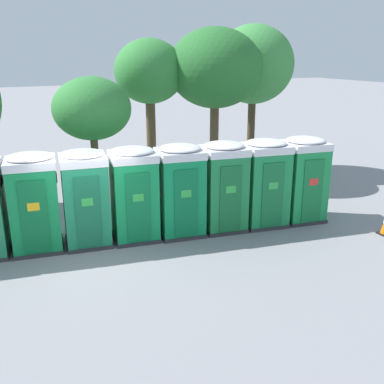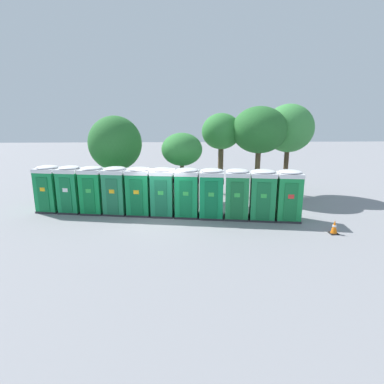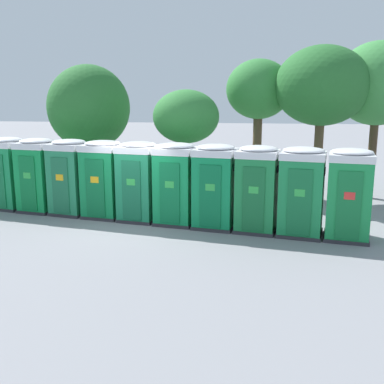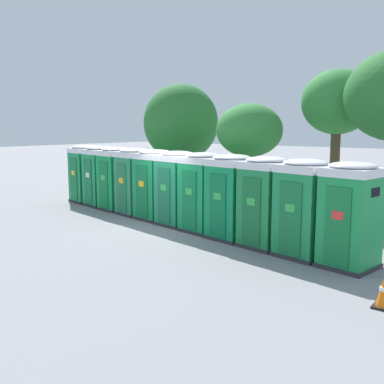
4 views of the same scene
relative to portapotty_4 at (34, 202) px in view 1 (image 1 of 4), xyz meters
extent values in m
plane|color=gray|center=(1.16, -0.74, -1.28)|extent=(120.00, 120.00, 0.00)
cube|color=black|center=(-0.68, 0.12, 0.60)|extent=(0.09, 0.36, 0.20)
cube|color=#2D2D33|center=(0.00, 0.01, -1.23)|extent=(1.39, 1.37, 0.10)
cube|color=#128645|center=(0.00, 0.01, -0.13)|extent=(1.33, 1.30, 2.10)
cube|color=#0E6836|center=(-0.09, -0.57, -0.21)|extent=(0.64, 0.13, 1.85)
cube|color=yellow|center=(-0.09, -0.59, 0.07)|extent=(0.28, 0.05, 0.20)
cube|color=black|center=(0.59, -0.08, 0.60)|extent=(0.08, 0.36, 0.20)
cube|color=white|center=(0.00, 0.01, 1.02)|extent=(1.37, 1.34, 0.20)
ellipsoid|color=white|center=(0.00, 0.01, 1.17)|extent=(1.30, 1.28, 0.18)
cube|color=#2D2D33|center=(1.25, -0.22, -1.23)|extent=(1.34, 1.36, 0.10)
cube|color=#1B8453|center=(1.25, -0.22, -0.13)|extent=(1.27, 1.29, 2.10)
cube|color=#156740|center=(1.16, -0.80, -0.21)|extent=(0.61, 0.12, 1.85)
cube|color=green|center=(1.16, -0.82, 0.07)|extent=(0.28, 0.05, 0.20)
cube|color=black|center=(1.81, -0.31, 0.60)|extent=(0.08, 0.36, 0.20)
cube|color=white|center=(1.25, -0.22, 1.02)|extent=(1.31, 1.33, 0.20)
ellipsoid|color=white|center=(1.25, -0.22, 1.17)|extent=(1.25, 1.27, 0.18)
cube|color=#2D2D33|center=(2.50, -0.45, -1.23)|extent=(1.36, 1.36, 0.10)
cube|color=#12914C|center=(2.50, -0.45, -0.13)|extent=(1.30, 1.30, 2.10)
cube|color=#0E713B|center=(2.41, -1.02, -0.21)|extent=(0.62, 0.12, 1.85)
cube|color=green|center=(2.41, -1.04, 0.07)|extent=(0.28, 0.05, 0.20)
cube|color=black|center=(3.08, -0.53, 0.60)|extent=(0.08, 0.36, 0.20)
cube|color=white|center=(2.50, -0.45, 1.02)|extent=(1.34, 1.34, 0.20)
ellipsoid|color=white|center=(2.50, -0.45, 1.17)|extent=(1.27, 1.27, 0.18)
cube|color=#2D2D33|center=(3.75, -0.69, -1.23)|extent=(1.39, 1.37, 0.10)
cube|color=#0F8C4C|center=(3.75, -0.69, -0.13)|extent=(1.32, 1.30, 2.10)
cube|color=#0C6D3B|center=(3.66, -1.26, -0.21)|extent=(0.64, 0.13, 1.85)
cube|color=green|center=(3.65, -1.28, 0.07)|extent=(0.28, 0.05, 0.20)
cube|color=black|center=(4.33, -0.78, 0.60)|extent=(0.08, 0.36, 0.20)
cube|color=white|center=(3.75, -0.69, 1.02)|extent=(1.36, 1.34, 0.20)
ellipsoid|color=white|center=(3.75, -0.69, 1.17)|extent=(1.30, 1.28, 0.18)
cube|color=#2D2D33|center=(5.00, -0.89, -1.23)|extent=(1.36, 1.38, 0.10)
cube|color=#1C8342|center=(5.00, -0.89, -0.13)|extent=(1.30, 1.31, 2.10)
cube|color=#166633|center=(4.90, -1.47, -0.21)|extent=(0.62, 0.13, 1.85)
cube|color=green|center=(4.90, -1.48, 0.07)|extent=(0.28, 0.05, 0.20)
cube|color=black|center=(5.57, -0.99, 0.60)|extent=(0.08, 0.36, 0.20)
cube|color=white|center=(5.00, -0.89, 1.02)|extent=(1.34, 1.35, 0.20)
ellipsoid|color=white|center=(5.00, -0.89, 1.17)|extent=(1.27, 1.29, 0.18)
cube|color=#2D2D33|center=(6.25, -1.11, -1.23)|extent=(1.43, 1.40, 0.10)
cube|color=#1B8A48|center=(6.25, -1.11, -0.13)|extent=(1.36, 1.33, 2.10)
cube|color=#156C38|center=(6.15, -1.68, -0.21)|extent=(0.64, 0.14, 1.85)
cube|color=green|center=(6.14, -1.70, 0.07)|extent=(0.28, 0.06, 0.20)
cube|color=black|center=(6.84, -1.21, 0.60)|extent=(0.09, 0.36, 0.20)
cube|color=white|center=(6.25, -1.11, 1.02)|extent=(1.40, 1.37, 0.20)
ellipsoid|color=white|center=(6.25, -1.11, 1.17)|extent=(1.34, 1.30, 0.18)
cube|color=#2D2D33|center=(7.51, -1.30, -1.23)|extent=(1.37, 1.37, 0.10)
cube|color=#1B9348|center=(7.51, -1.30, -0.13)|extent=(1.30, 1.31, 2.10)
cube|color=#157238|center=(7.41, -1.87, -0.21)|extent=(0.62, 0.13, 1.85)
cube|color=red|center=(7.41, -1.89, 0.07)|extent=(0.28, 0.05, 0.20)
cube|color=black|center=(8.08, -1.39, 0.60)|extent=(0.08, 0.36, 0.20)
cube|color=white|center=(7.51, -1.30, 1.02)|extent=(1.34, 1.35, 0.20)
ellipsoid|color=white|center=(7.51, -1.30, 1.17)|extent=(1.28, 1.28, 0.18)
cylinder|color=#4C3826|center=(9.36, 4.31, 0.50)|extent=(0.31, 0.31, 3.55)
ellipsoid|color=#3D8C42|center=(9.36, 4.31, 3.13)|extent=(3.24, 3.24, 3.12)
cylinder|color=brown|center=(4.93, 4.44, 0.51)|extent=(0.35, 0.35, 3.58)
ellipsoid|color=#337F38|center=(4.93, 4.44, 2.94)|extent=(2.57, 2.57, 2.33)
cylinder|color=brown|center=(7.24, 3.69, 0.48)|extent=(0.34, 0.34, 3.51)
ellipsoid|color=#286B2D|center=(7.24, 3.69, 3.04)|extent=(3.49, 3.49, 2.94)
cylinder|color=brown|center=(2.30, 2.71, 0.05)|extent=(0.24, 0.24, 2.66)
ellipsoid|color=#337F38|center=(2.30, 2.71, 1.93)|extent=(2.46, 2.46, 1.97)
camera|label=1|loc=(-1.19, -11.39, 3.64)|focal=42.00mm
camera|label=2|loc=(2.00, -15.45, 3.53)|focal=28.00mm
camera|label=3|loc=(5.04, -13.90, 2.57)|focal=42.00mm
camera|label=4|loc=(10.99, -11.80, 2.07)|focal=42.00mm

